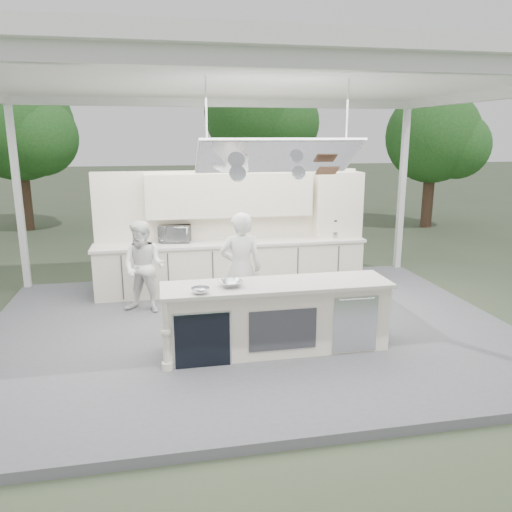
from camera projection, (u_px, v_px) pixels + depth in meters
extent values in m
plane|color=#3E4932|center=(250.00, 333.00, 7.78)|extent=(90.00, 90.00, 0.00)
cube|color=#59595D|center=(250.00, 330.00, 7.76)|extent=(8.00, 6.00, 0.12)
cube|color=white|center=(402.00, 190.00, 10.84)|extent=(0.12, 0.12, 3.70)
cube|color=white|center=(18.00, 198.00, 9.37)|extent=(0.12, 0.12, 3.70)
cube|color=white|center=(250.00, 78.00, 6.89)|extent=(8.20, 6.20, 0.16)
cube|color=white|center=(313.00, 60.00, 4.16)|extent=(8.00, 0.12, 0.16)
cube|color=white|center=(223.00, 103.00, 9.69)|extent=(8.00, 0.12, 0.16)
cube|color=white|center=(499.00, 94.00, 7.66)|extent=(0.12, 6.00, 0.16)
cube|color=white|center=(278.00, 156.00, 6.31)|extent=(2.00, 0.71, 0.43)
cube|color=white|center=(278.00, 156.00, 6.31)|extent=(2.06, 0.76, 0.46)
cylinder|color=white|center=(206.00, 117.00, 6.03)|extent=(0.02, 0.02, 0.95)
cylinder|color=white|center=(347.00, 118.00, 6.37)|extent=(0.02, 0.02, 0.95)
cylinder|color=silver|center=(238.00, 173.00, 6.41)|extent=(0.22, 0.14, 0.21)
cylinder|color=silver|center=(299.00, 173.00, 6.51)|extent=(0.18, 0.12, 0.18)
cube|color=#935D3B|center=(327.00, 171.00, 6.60)|extent=(0.28, 0.18, 0.12)
cube|color=white|center=(277.00, 318.00, 6.82)|extent=(3.00, 0.70, 0.90)
cube|color=silver|center=(277.00, 285.00, 6.71)|extent=(3.10, 0.78, 0.05)
cylinder|color=white|center=(166.00, 336.00, 6.21)|extent=(0.11, 0.11, 0.92)
cube|color=black|center=(202.00, 340.00, 6.31)|extent=(0.70, 0.04, 0.72)
cube|color=silver|center=(202.00, 340.00, 6.31)|extent=(0.74, 0.03, 0.72)
cube|color=#343539|center=(283.00, 330.00, 6.49)|extent=(0.90, 0.02, 0.55)
cube|color=silver|center=(355.00, 324.00, 6.68)|extent=(0.62, 0.02, 0.78)
cube|color=white|center=(232.00, 267.00, 9.46)|extent=(5.00, 0.65, 0.90)
cube|color=silver|center=(232.00, 243.00, 9.34)|extent=(5.08, 0.72, 0.05)
cube|color=white|center=(229.00, 229.00, 9.58)|extent=(5.00, 0.10, 2.25)
cube|color=white|center=(230.00, 195.00, 9.30)|extent=(3.10, 0.38, 0.80)
cube|color=white|center=(337.00, 206.00, 9.70)|extent=(0.90, 0.45, 1.30)
cube|color=#935D3B|center=(337.00, 206.00, 9.70)|extent=(0.84, 0.40, 0.03)
cylinder|color=silver|center=(334.00, 234.00, 9.68)|extent=(0.20, 0.20, 0.12)
cylinder|color=black|center=(334.00, 226.00, 9.64)|extent=(0.17, 0.17, 0.20)
cylinder|color=black|center=(351.00, 234.00, 9.75)|extent=(0.16, 0.16, 0.10)
cone|color=black|center=(351.00, 226.00, 9.71)|extent=(0.14, 0.14, 0.24)
cylinder|color=#4D3426|center=(26.00, 198.00, 16.03)|extent=(0.36, 0.36, 2.10)
sphere|color=#336525|center=(18.00, 126.00, 15.50)|extent=(3.40, 3.40, 3.40)
sphere|color=#336525|center=(38.00, 137.00, 15.22)|extent=(2.38, 2.38, 2.38)
cylinder|color=#4D3426|center=(257.00, 182.00, 19.40)|extent=(0.36, 0.36, 2.45)
sphere|color=#336525|center=(257.00, 112.00, 18.78)|extent=(4.00, 4.00, 4.00)
sphere|color=#336525|center=(281.00, 123.00, 18.45)|extent=(2.80, 2.80, 2.80)
cylinder|color=#4D3426|center=(428.00, 198.00, 16.59)|extent=(0.36, 0.36, 1.92)
sphere|color=#336525|center=(433.00, 136.00, 16.11)|extent=(3.00, 3.00, 3.00)
sphere|color=#336525|center=(457.00, 146.00, 15.87)|extent=(2.10, 2.10, 2.10)
imported|color=white|center=(241.00, 269.00, 7.65)|extent=(0.69, 0.49, 1.77)
imported|color=white|center=(144.00, 267.00, 8.22)|extent=(0.92, 0.84, 1.54)
imported|color=#B8BABF|center=(175.00, 233.00, 9.28)|extent=(0.64, 0.50, 0.32)
imported|color=silver|center=(231.00, 283.00, 6.56)|extent=(0.38, 0.38, 0.08)
imported|color=silver|center=(200.00, 290.00, 6.27)|extent=(0.31, 0.31, 0.07)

